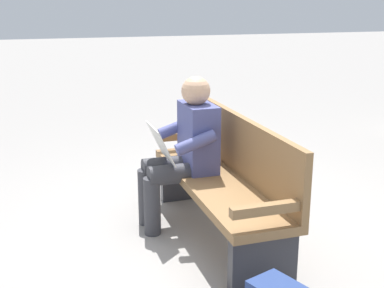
% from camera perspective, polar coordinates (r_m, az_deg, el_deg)
% --- Properties ---
extents(ground_plane, '(40.00, 40.00, 0.00)m').
position_cam_1_polar(ground_plane, '(3.99, 2.70, -10.10)').
color(ground_plane, gray).
extents(bench_near, '(1.81, 0.52, 0.90)m').
position_cam_1_polar(bench_near, '(3.83, 3.79, -3.77)').
color(bench_near, olive).
rests_on(bench_near, ground).
extents(person_seated, '(0.58, 0.58, 1.18)m').
position_cam_1_polar(person_seated, '(3.97, -0.85, -0.47)').
color(person_seated, '#474C84').
rests_on(person_seated, ground).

